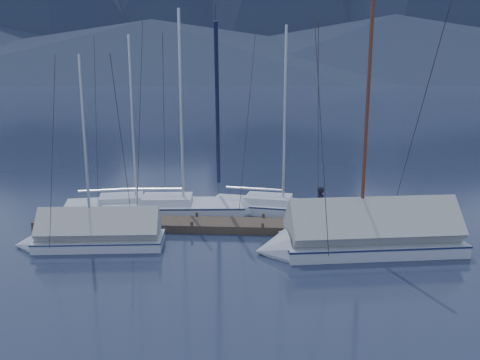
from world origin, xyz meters
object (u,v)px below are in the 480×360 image
sailboat_open_mid (195,209)px  sailboat_open_right (293,209)px  sailboat_covered_near (356,238)px  person (321,205)px  sailboat_open_left (146,206)px  sailboat_covered_far (88,237)px

sailboat_open_mid → sailboat_open_right: sailboat_open_mid is taller
sailboat_open_mid → sailboat_open_right: (4.76, 0.27, -0.01)m
sailboat_open_mid → sailboat_covered_near: sailboat_open_mid is taller
sailboat_open_mid → person: size_ratio=6.38×
sailboat_open_left → sailboat_covered_near: bearing=-29.3°
sailboat_open_left → sailboat_open_mid: bearing=-11.3°
sailboat_open_right → person: size_ratio=5.91×
sailboat_covered_near → sailboat_open_mid: bearing=145.3°
sailboat_open_left → sailboat_covered_far: size_ratio=1.14×
sailboat_covered_near → person: 2.65m
sailboat_open_right → sailboat_covered_far: bearing=-147.2°
sailboat_open_right → sailboat_covered_far: 9.77m
sailboat_open_right → sailboat_covered_far: (-8.21, -5.29, 0.23)m
sailboat_open_mid → sailboat_covered_far: size_ratio=1.28×
sailboat_open_left → sailboat_open_mid: 2.57m
sailboat_open_left → sailboat_open_mid: sailboat_open_mid is taller
sailboat_covered_near → sailboat_covered_far: size_ratio=1.26×
sailboat_open_mid → person: (5.80, -2.53, 0.97)m
sailboat_covered_far → person: bearing=15.1°
sailboat_open_left → person: (8.32, -3.03, 0.99)m
sailboat_open_mid → person: bearing=-23.5°
sailboat_open_left → sailboat_covered_far: (-0.93, -5.52, 0.23)m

